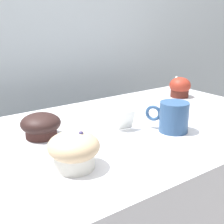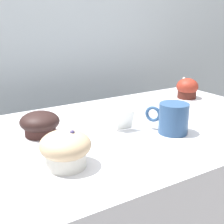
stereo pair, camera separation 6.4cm
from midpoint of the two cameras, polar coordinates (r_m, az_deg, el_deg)
The scene contains 6 objects.
wall_back at distance 1.46m, azimuth -8.07°, elevation 3.92°, with size 3.20×0.10×1.80m, color #A8B2B7.
muffin_front_center at distance 1.30m, azimuth 14.97°, elevation 4.17°, with size 0.09×0.09×0.08m.
muffin_back_left at distance 0.69m, azimuth -5.86°, elevation -6.72°, with size 0.11×0.11×0.09m.
muffin_back_right at distance 0.88m, azimuth -11.04°, elevation -2.11°, with size 0.11×0.11×0.07m.
coffee_cup at distance 0.90m, azimuth 13.08°, elevation -1.02°, with size 0.09×0.12×0.09m.
price_card at distance 0.91m, azimuth 4.22°, elevation -1.41°, with size 0.05×0.04×0.06m.
Camera 2 is at (-0.55, -0.72, 1.24)m, focal length 50.00 mm.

